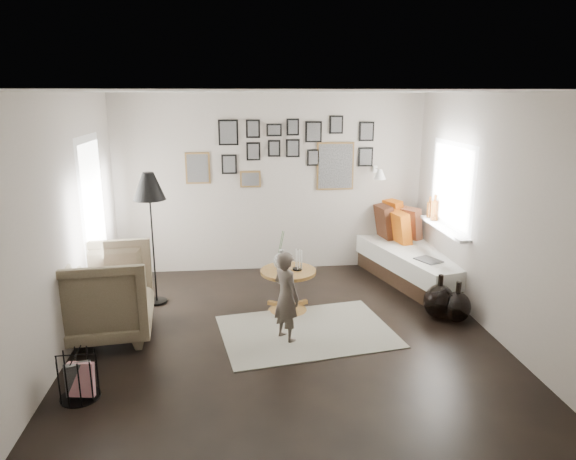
{
  "coord_description": "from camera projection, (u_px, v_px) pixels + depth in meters",
  "views": [
    {
      "loc": [
        -0.54,
        -5.03,
        2.57
      ],
      "look_at": [
        0.05,
        0.5,
        1.1
      ],
      "focal_mm": 32.0,
      "sensor_mm": 36.0,
      "label": 1
    }
  ],
  "objects": [
    {
      "name": "ground",
      "position": [
        288.0,
        340.0,
        5.55
      ],
      "size": [
        4.8,
        4.8,
        0.0
      ],
      "primitive_type": "plane",
      "color": "black",
      "rests_on": "ground"
    },
    {
      "name": "wall_back",
      "position": [
        271.0,
        184.0,
        7.52
      ],
      "size": [
        4.5,
        0.0,
        4.5
      ],
      "primitive_type": "plane",
      "rotation": [
        1.57,
        0.0,
        0.0
      ],
      "color": "#A49A8F",
      "rests_on": "ground"
    },
    {
      "name": "wall_front",
      "position": [
        333.0,
        326.0,
        2.91
      ],
      "size": [
        4.5,
        0.0,
        4.5
      ],
      "primitive_type": "plane",
      "rotation": [
        -1.57,
        0.0,
        0.0
      ],
      "color": "#A49A8F",
      "rests_on": "ground"
    },
    {
      "name": "wall_left",
      "position": [
        58.0,
        230.0,
        4.98
      ],
      "size": [
        0.0,
        4.8,
        4.8
      ],
      "primitive_type": "plane",
      "rotation": [
        1.57,
        0.0,
        1.57
      ],
      "color": "#A49A8F",
      "rests_on": "ground"
    },
    {
      "name": "wall_right",
      "position": [
        499.0,
        218.0,
        5.44
      ],
      "size": [
        0.0,
        4.8,
        4.8
      ],
      "primitive_type": "plane",
      "rotation": [
        1.57,
        0.0,
        -1.57
      ],
      "color": "#A49A8F",
      "rests_on": "ground"
    },
    {
      "name": "ceiling",
      "position": [
        288.0,
        91.0,
        4.88
      ],
      "size": [
        4.8,
        4.8,
        0.0
      ],
      "primitive_type": "plane",
      "rotation": [
        3.14,
        0.0,
        0.0
      ],
      "color": "white",
      "rests_on": "wall_back"
    },
    {
      "name": "door_left",
      "position": [
        94.0,
        224.0,
        6.2
      ],
      "size": [
        0.0,
        2.14,
        2.14
      ],
      "color": "white",
      "rests_on": "wall_left"
    },
    {
      "name": "window_right",
      "position": [
        440.0,
        222.0,
        6.82
      ],
      "size": [
        0.15,
        1.32,
        1.3
      ],
      "color": "white",
      "rests_on": "wall_right"
    },
    {
      "name": "gallery_wall",
      "position": [
        291.0,
        154.0,
        7.42
      ],
      "size": [
        2.74,
        0.03,
        1.08
      ],
      "color": "brown",
      "rests_on": "wall_back"
    },
    {
      "name": "wall_sconce",
      "position": [
        379.0,
        174.0,
        7.38
      ],
      "size": [
        0.18,
        0.36,
        0.16
      ],
      "color": "white",
      "rests_on": "wall_back"
    },
    {
      "name": "rug",
      "position": [
        307.0,
        331.0,
        5.74
      ],
      "size": [
        2.05,
        1.59,
        0.01
      ],
      "primitive_type": "cube",
      "rotation": [
        0.0,
        0.0,
        0.16
      ],
      "color": "silver",
      "rests_on": "ground"
    },
    {
      "name": "pedestal_table",
      "position": [
        288.0,
        292.0,
        6.24
      ],
      "size": [
        0.67,
        0.67,
        0.53
      ],
      "rotation": [
        0.0,
        0.0,
        0.22
      ],
      "color": "brown",
      "rests_on": "ground"
    },
    {
      "name": "vase",
      "position": [
        281.0,
        258.0,
        6.14
      ],
      "size": [
        0.19,
        0.19,
        0.48
      ],
      "color": "black",
      "rests_on": "pedestal_table"
    },
    {
      "name": "candles",
      "position": [
        297.0,
        260.0,
        6.15
      ],
      "size": [
        0.12,
        0.12,
        0.25
      ],
      "color": "black",
      "rests_on": "pedestal_table"
    },
    {
      "name": "daybed",
      "position": [
        414.0,
        257.0,
        7.33
      ],
      "size": [
        1.43,
        2.29,
        1.05
      ],
      "rotation": [
        0.0,
        0.0,
        0.26
      ],
      "color": "black",
      "rests_on": "ground"
    },
    {
      "name": "magazine_on_daybed",
      "position": [
        428.0,
        260.0,
        6.65
      ],
      "size": [
        0.35,
        0.39,
        0.02
      ],
      "primitive_type": "cube",
      "rotation": [
        0.0,
        0.0,
        0.44
      ],
      "color": "black",
      "rests_on": "daybed"
    },
    {
      "name": "armchair",
      "position": [
        101.0,
        293.0,
        5.54
      ],
      "size": [
        1.18,
        1.15,
        0.98
      ],
      "primitive_type": "imported",
      "rotation": [
        0.0,
        0.0,
        1.67
      ],
      "color": "brown",
      "rests_on": "ground"
    },
    {
      "name": "armchair_cushion",
      "position": [
        103.0,
        293.0,
        5.59
      ],
      "size": [
        0.47,
        0.49,
        0.2
      ],
      "primitive_type": "cube",
      "rotation": [
        -0.21,
        0.0,
        0.07
      ],
      "color": "silver",
      "rests_on": "armchair"
    },
    {
      "name": "floor_lamp",
      "position": [
        149.0,
        191.0,
        6.18
      ],
      "size": [
        0.39,
        0.39,
        1.67
      ],
      "rotation": [
        0.0,
        0.0,
        -0.33
      ],
      "color": "black",
      "rests_on": "ground"
    },
    {
      "name": "magazine_basket",
      "position": [
        78.0,
        377.0,
        4.45
      ],
      "size": [
        0.33,
        0.33,
        0.41
      ],
      "rotation": [
        0.0,
        0.0,
        0.02
      ],
      "color": "black",
      "rests_on": "ground"
    },
    {
      "name": "demijohn_large",
      "position": [
        439.0,
        301.0,
        6.05
      ],
      "size": [
        0.36,
        0.36,
        0.54
      ],
      "color": "black",
      "rests_on": "ground"
    },
    {
      "name": "demijohn_small",
      "position": [
        457.0,
        307.0,
        5.96
      ],
      "size": [
        0.32,
        0.32,
        0.49
      ],
      "color": "black",
      "rests_on": "ground"
    },
    {
      "name": "child",
      "position": [
        286.0,
        297.0,
        5.45
      ],
      "size": [
        0.4,
        0.43,
        0.99
      ],
      "primitive_type": "imported",
      "rotation": [
        0.0,
        0.0,
        2.16
      ],
      "color": "#534941",
      "rests_on": "ground"
    }
  ]
}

